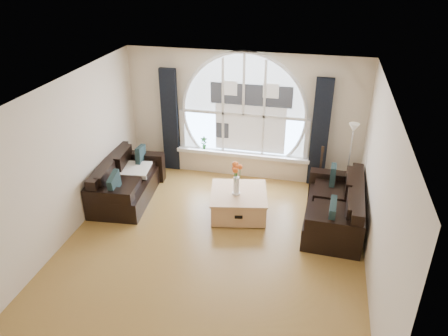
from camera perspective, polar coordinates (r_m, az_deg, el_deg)
ground at (r=7.46m, az=-1.58°, el=-10.31°), size 5.00×5.50×0.01m
ceiling at (r=6.19m, az=-1.90°, el=9.88°), size 5.00×5.50×0.01m
wall_back at (r=9.17m, az=2.61°, el=6.86°), size 5.00×0.01×2.70m
wall_front at (r=4.62m, az=-10.69°, el=-17.24°), size 5.00×0.01×2.70m
wall_left at (r=7.68m, az=-20.09°, el=0.90°), size 0.01×5.50×2.70m
wall_right at (r=6.62m, az=19.76°, el=-3.42°), size 0.01×5.50×2.70m
attic_slope at (r=6.16m, az=18.46°, el=4.88°), size 0.92×5.50×0.72m
arched_window at (r=9.05m, az=2.61°, el=8.43°), size 2.60×0.06×2.15m
window_sill at (r=9.41m, az=2.39°, el=1.86°), size 2.90×0.22×0.08m
window_frame at (r=9.02m, az=2.58°, el=8.37°), size 2.76×0.08×2.15m
neighbor_house at (r=9.05m, az=3.52°, el=7.57°), size 1.70×0.02×1.50m
curtain_left at (r=9.53m, az=-7.10°, el=6.20°), size 0.35×0.12×2.30m
curtain_right at (r=9.01m, az=12.53°, el=4.45°), size 0.35×0.12×2.30m
sofa_left at (r=8.80m, az=-12.63°, el=-1.58°), size 1.09×1.91×0.81m
sofa_right at (r=8.01m, az=14.25°, el=-4.87°), size 1.02×1.93×0.84m
coffee_chest at (r=8.16m, az=1.94°, el=-4.52°), size 1.21×1.21×0.50m
throw_blanket at (r=8.93m, az=-11.50°, el=-0.25°), size 0.62×0.62×0.10m
vase_flowers at (r=7.81m, az=1.66°, el=-0.96°), size 0.24×0.24×0.70m
floor_lamp at (r=8.74m, az=16.11°, el=0.75°), size 0.24×0.24×1.60m
guitar at (r=8.98m, az=12.59°, el=-0.00°), size 0.37×0.25×1.06m
potted_plant at (r=9.51m, az=-2.66°, el=3.34°), size 0.17×0.14×0.28m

